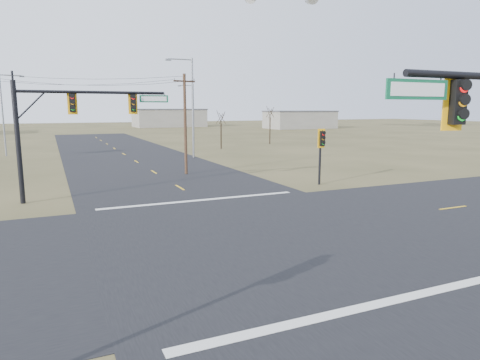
% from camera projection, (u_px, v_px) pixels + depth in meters
% --- Properties ---
extents(ground, '(320.00, 320.00, 0.00)m').
position_uv_depth(ground, '(257.00, 234.00, 18.64)').
color(ground, brown).
rests_on(ground, ground).
extents(road_ew, '(160.00, 14.00, 0.02)m').
position_uv_depth(road_ew, '(257.00, 234.00, 18.64)').
color(road_ew, black).
rests_on(road_ew, ground).
extents(road_ns, '(14.00, 160.00, 0.02)m').
position_uv_depth(road_ns, '(257.00, 234.00, 18.64)').
color(road_ns, black).
rests_on(road_ns, ground).
extents(stop_bar_near, '(12.00, 0.40, 0.01)m').
position_uv_depth(stop_bar_near, '(376.00, 304.00, 11.88)').
color(stop_bar_near, silver).
rests_on(stop_bar_near, road_ns).
extents(stop_bar_far, '(12.00, 0.40, 0.01)m').
position_uv_depth(stop_bar_far, '(201.00, 200.00, 25.39)').
color(stop_bar_far, silver).
rests_on(stop_bar_far, road_ns).
extents(mast_arm_far, '(8.84, 0.45, 6.95)m').
position_uv_depth(mast_arm_far, '(73.00, 115.00, 25.04)').
color(mast_arm_far, black).
rests_on(mast_arm_far, ground).
extents(pedestal_signal_ne, '(0.59, 0.50, 4.03)m').
position_uv_depth(pedestal_signal_ne, '(322.00, 143.00, 30.14)').
color(pedestal_signal_ne, black).
rests_on(pedestal_signal_ne, ground).
extents(utility_pole_near, '(1.95, 0.67, 8.17)m').
position_uv_depth(utility_pole_near, '(185.00, 122.00, 34.88)').
color(utility_pole_near, '#4D3121').
rests_on(utility_pole_near, ground).
extents(streetlight_a, '(2.99, 0.29, 10.74)m').
position_uv_depth(streetlight_a, '(191.00, 103.00, 46.35)').
color(streetlight_a, gray).
rests_on(streetlight_a, ground).
extents(streetlight_b, '(2.53, 0.24, 9.12)m').
position_uv_depth(streetlight_b, '(192.00, 110.00, 66.98)').
color(streetlight_b, gray).
rests_on(streetlight_b, ground).
extents(streetlight_c, '(2.60, 0.37, 9.30)m').
position_uv_depth(streetlight_c, '(4.00, 110.00, 48.26)').
color(streetlight_c, gray).
rests_on(streetlight_c, ground).
extents(bare_tree_c, '(2.78, 2.78, 5.45)m').
position_uv_depth(bare_tree_c, '(221.00, 117.00, 57.12)').
color(bare_tree_c, black).
rests_on(bare_tree_c, ground).
extents(bare_tree_d, '(2.56, 2.56, 6.07)m').
position_uv_depth(bare_tree_d, '(270.00, 112.00, 65.10)').
color(bare_tree_d, black).
rests_on(bare_tree_d, ground).
extents(warehouse_mid, '(20.00, 12.00, 5.00)m').
position_uv_depth(warehouse_mid, '(169.00, 118.00, 127.36)').
color(warehouse_mid, gray).
rests_on(warehouse_mid, ground).
extents(warehouse_right, '(18.00, 10.00, 4.50)m').
position_uv_depth(warehouse_right, '(300.00, 120.00, 116.92)').
color(warehouse_right, gray).
rests_on(warehouse_right, ground).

